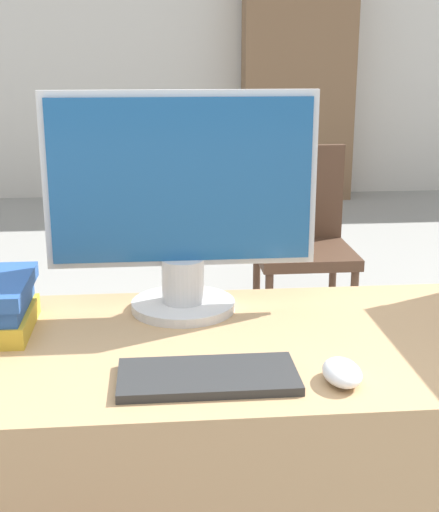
{
  "coord_description": "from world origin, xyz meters",
  "views": [
    {
      "loc": [
        -0.18,
        -1.0,
        1.31
      ],
      "look_at": [
        -0.06,
        0.28,
        0.94
      ],
      "focal_mm": 50.0,
      "sensor_mm": 36.0,
      "label": 1
    }
  ],
  "objects_px": {
    "keyboard": "(208,377)",
    "mouse": "(342,372)",
    "monitor": "(182,204)",
    "far_chair": "(301,233)"
  },
  "relations": [
    {
      "from": "keyboard",
      "to": "mouse",
      "type": "height_order",
      "value": "mouse"
    },
    {
      "from": "monitor",
      "to": "keyboard",
      "type": "bearing_deg",
      "value": -85.7
    },
    {
      "from": "keyboard",
      "to": "far_chair",
      "type": "bearing_deg",
      "value": 73.8
    },
    {
      "from": "keyboard",
      "to": "mouse",
      "type": "bearing_deg",
      "value": -7.06
    },
    {
      "from": "far_chair",
      "to": "monitor",
      "type": "bearing_deg",
      "value": -58.33
    },
    {
      "from": "monitor",
      "to": "keyboard",
      "type": "distance_m",
      "value": 0.43
    },
    {
      "from": "keyboard",
      "to": "mouse",
      "type": "distance_m",
      "value": 0.23
    },
    {
      "from": "monitor",
      "to": "far_chair",
      "type": "relative_size",
      "value": 0.66
    },
    {
      "from": "mouse",
      "to": "keyboard",
      "type": "bearing_deg",
      "value": 172.94
    },
    {
      "from": "monitor",
      "to": "far_chair",
      "type": "height_order",
      "value": "monitor"
    }
  ]
}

